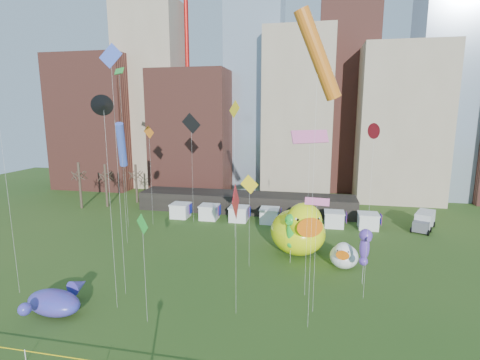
% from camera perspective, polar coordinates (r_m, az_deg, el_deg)
% --- Properties ---
extents(skyline, '(101.00, 23.00, 68.00)m').
position_cam_1_polar(skyline, '(80.62, 8.01, 13.42)').
color(skyline, brown).
rests_on(skyline, ground).
extents(pavilion, '(38.00, 6.00, 3.20)m').
position_cam_1_polar(pavilion, '(64.30, 0.89, -3.56)').
color(pavilion, black).
rests_on(pavilion, ground).
extents(vendor_tents, '(33.24, 2.80, 2.40)m').
position_cam_1_polar(vendor_tents, '(57.98, 4.69, -5.69)').
color(vendor_tents, white).
rests_on(vendor_tents, ground).
extents(bare_trees, '(8.44, 6.44, 8.50)m').
position_cam_1_polar(bare_trees, '(71.92, -20.29, -0.74)').
color(bare_trees, '#382B21').
rests_on(bare_trees, ground).
extents(big_duck, '(8.79, 10.02, 7.04)m').
position_cam_1_polar(big_duck, '(45.21, 9.31, -7.72)').
color(big_duck, '#E9FF0D').
rests_on(big_duck, ground).
extents(small_duck, '(3.74, 4.60, 3.34)m').
position_cam_1_polar(small_duck, '(43.07, 16.10, -11.36)').
color(small_duck, white).
rests_on(small_duck, ground).
extents(seahorse_green, '(1.64, 1.90, 5.95)m').
position_cam_1_polar(seahorse_green, '(42.25, 8.06, -7.54)').
color(seahorse_green, silver).
rests_on(seahorse_green, ground).
extents(seahorse_purple, '(1.52, 1.78, 5.94)m').
position_cam_1_polar(seahorse_purple, '(38.84, 19.12, -9.56)').
color(seahorse_purple, silver).
rests_on(seahorse_purple, ground).
extents(whale_inflatable, '(5.79, 6.93, 2.37)m').
position_cam_1_polar(whale_inflatable, '(37.06, -27.12, -16.65)').
color(whale_inflatable, '#5C3BA2').
rests_on(whale_inflatable, ground).
extents(box_truck, '(4.46, 6.37, 2.55)m').
position_cam_1_polar(box_truck, '(61.39, 27.08, -5.72)').
color(box_truck, silver).
rests_on(box_truck, ground).
extents(kite_0, '(0.65, 1.34, 16.46)m').
position_cam_1_polar(kite_0, '(33.64, 20.48, 7.11)').
color(kite_0, silver).
rests_on(kite_0, ground).
extents(kite_1, '(3.39, 2.70, 15.82)m').
position_cam_1_polar(kite_1, '(32.89, 11.03, 6.65)').
color(kite_1, silver).
rests_on(kite_1, ground).
extents(kite_2, '(3.21, 0.53, 17.33)m').
position_cam_1_polar(kite_2, '(56.34, -7.72, 8.65)').
color(kite_2, silver).
rests_on(kite_2, ground).
extents(kite_3, '(1.43, 0.95, 9.41)m').
position_cam_1_polar(kite_3, '(30.12, -15.16, -7.13)').
color(kite_3, silver).
rests_on(kite_3, ground).
extents(kite_4, '(1.76, 1.37, 10.72)m').
position_cam_1_polar(kite_4, '(39.49, 1.51, -0.92)').
color(kite_4, silver).
rests_on(kite_4, ground).
extents(kite_5, '(2.31, 3.59, 16.19)m').
position_cam_1_polar(kite_5, '(49.04, -18.22, 5.27)').
color(kite_5, silver).
rests_on(kite_5, ground).
extents(kite_6, '(0.79, 1.88, 15.49)m').
position_cam_1_polar(kite_6, '(56.35, -14.19, 6.95)').
color(kite_6, silver).
rests_on(kite_6, ground).
extents(kite_8, '(0.12, 3.12, 11.64)m').
position_cam_1_polar(kite_8, '(29.90, -0.68, -3.63)').
color(kite_8, silver).
rests_on(kite_8, ground).
extents(kite_9, '(2.04, 0.56, 10.35)m').
position_cam_1_polar(kite_9, '(30.81, 12.08, -3.52)').
color(kite_9, silver).
rests_on(kite_9, ground).
extents(kite_10, '(0.56, 1.70, 18.78)m').
position_cam_1_polar(kite_10, '(31.92, -20.76, 10.88)').
color(kite_10, silver).
rests_on(kite_10, ground).
extents(kite_11, '(2.42, 2.03, 23.60)m').
position_cam_1_polar(kite_11, '(56.46, -18.55, 15.77)').
color(kite_11, silver).
rests_on(kite_11, ground).
extents(kite_12, '(1.75, 1.60, 18.95)m').
position_cam_1_polar(kite_12, '(48.40, -0.88, 10.56)').
color(kite_12, silver).
rests_on(kite_12, ground).
extents(kite_13, '(2.13, 0.25, 23.23)m').
position_cam_1_polar(kite_13, '(34.63, -19.66, 16.58)').
color(kite_13, silver).
rests_on(kite_13, ground).
extents(kite_14, '(3.92, 2.48, 24.60)m').
position_cam_1_polar(kite_14, '(27.75, 12.23, 18.73)').
color(kite_14, silver).
rests_on(kite_14, ground).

